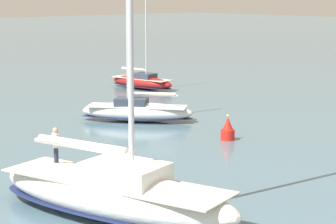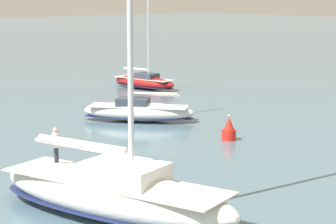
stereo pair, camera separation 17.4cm
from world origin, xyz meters
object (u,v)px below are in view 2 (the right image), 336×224
object	(u,v)px
sailboat_main	(114,192)
sailboat_moored_near_marina	(138,111)
sailboat_moored_outer_mooring	(144,82)
channel_buoy	(229,130)

from	to	relation	value
sailboat_main	sailboat_moored_near_marina	world-z (taller)	sailboat_main
sailboat_moored_outer_mooring	channel_buoy	size ratio (longest dim) A/B	6.21
sailboat_moored_near_marina	sailboat_moored_outer_mooring	bearing A→B (deg)	138.88
sailboat_moored_outer_mooring	channel_buoy	distance (m)	23.16
sailboat_moored_near_marina	sailboat_moored_outer_mooring	size ratio (longest dim) A/B	1.10
channel_buoy	sailboat_moored_near_marina	bearing A→B (deg)	-177.42
sailboat_moored_outer_mooring	channel_buoy	world-z (taller)	sailboat_moored_outer_mooring
sailboat_moored_outer_mooring	sailboat_moored_near_marina	bearing A→B (deg)	-41.12
sailboat_main	sailboat_moored_outer_mooring	bearing A→B (deg)	138.48
sailboat_main	sailboat_moored_outer_mooring	size ratio (longest dim) A/B	1.58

